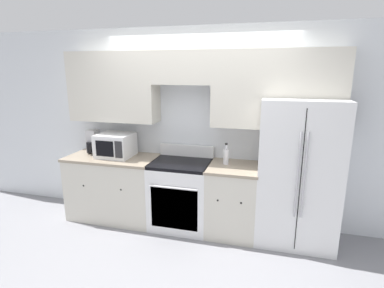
{
  "coord_description": "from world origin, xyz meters",
  "views": [
    {
      "loc": [
        0.94,
        -3.23,
        2.05
      ],
      "look_at": [
        0.0,
        0.31,
        1.15
      ],
      "focal_mm": 28.0,
      "sensor_mm": 36.0,
      "label": 1
    }
  ],
  "objects_px": {
    "oven_range": "(181,194)",
    "bottle": "(226,156)",
    "refrigerator": "(298,172)",
    "microwave": "(115,145)"
  },
  "relations": [
    {
      "from": "oven_range",
      "to": "refrigerator",
      "type": "xyz_separation_m",
      "value": [
        1.44,
        0.05,
        0.42
      ]
    },
    {
      "from": "bottle",
      "to": "refrigerator",
      "type": "bearing_deg",
      "value": -0.57
    },
    {
      "from": "oven_range",
      "to": "bottle",
      "type": "height_order",
      "value": "bottle"
    },
    {
      "from": "microwave",
      "to": "bottle",
      "type": "xyz_separation_m",
      "value": [
        1.52,
        0.03,
        -0.05
      ]
    },
    {
      "from": "oven_range",
      "to": "bottle",
      "type": "distance_m",
      "value": 0.8
    },
    {
      "from": "refrigerator",
      "to": "microwave",
      "type": "relative_size",
      "value": 3.82
    },
    {
      "from": "oven_range",
      "to": "bottle",
      "type": "relative_size",
      "value": 3.87
    },
    {
      "from": "microwave",
      "to": "refrigerator",
      "type": "bearing_deg",
      "value": 0.57
    },
    {
      "from": "oven_range",
      "to": "refrigerator",
      "type": "bearing_deg",
      "value": 2.04
    },
    {
      "from": "microwave",
      "to": "bottle",
      "type": "bearing_deg",
      "value": 1.22
    }
  ]
}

